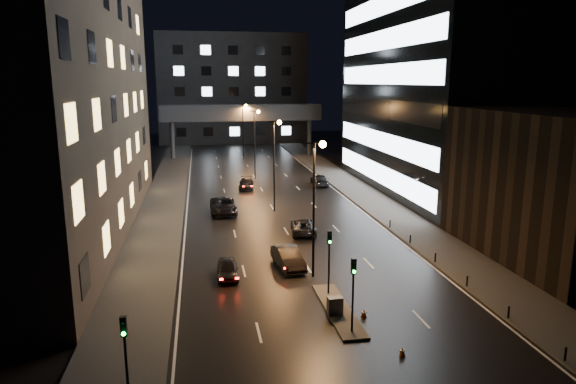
# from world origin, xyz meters

# --- Properties ---
(ground) EXTENTS (160.00, 160.00, 0.00)m
(ground) POSITION_xyz_m (0.00, 40.00, 0.00)
(ground) COLOR black
(ground) RESTS_ON ground
(sidewalk_left) EXTENTS (5.00, 110.00, 0.15)m
(sidewalk_left) POSITION_xyz_m (-12.50, 35.00, 0.07)
(sidewalk_left) COLOR #383533
(sidewalk_left) RESTS_ON ground
(sidewalk_right) EXTENTS (5.00, 110.00, 0.15)m
(sidewalk_right) POSITION_xyz_m (12.50, 35.00, 0.07)
(sidewalk_right) COLOR #383533
(sidewalk_right) RESTS_ON ground
(building_left) EXTENTS (15.00, 48.00, 40.00)m
(building_left) POSITION_xyz_m (-22.50, 24.00, 20.00)
(building_left) COLOR #2D2319
(building_left) RESTS_ON ground
(building_right_low) EXTENTS (10.00, 18.00, 12.00)m
(building_right_low) POSITION_xyz_m (20.00, 9.00, 6.00)
(building_right_low) COLOR black
(building_right_low) RESTS_ON ground
(building_right_glass) EXTENTS (20.00, 36.00, 45.00)m
(building_right_glass) POSITION_xyz_m (25.00, 36.00, 22.50)
(building_right_glass) COLOR black
(building_right_glass) RESTS_ON ground
(building_far) EXTENTS (34.00, 14.00, 25.00)m
(building_far) POSITION_xyz_m (0.00, 98.00, 12.50)
(building_far) COLOR #333335
(building_far) RESTS_ON ground
(skybridge) EXTENTS (30.00, 3.00, 10.00)m
(skybridge) POSITION_xyz_m (0.00, 70.00, 8.34)
(skybridge) COLOR #333335
(skybridge) RESTS_ON ground
(median_island) EXTENTS (1.60, 8.00, 0.15)m
(median_island) POSITION_xyz_m (0.30, 2.00, 0.07)
(median_island) COLOR #383533
(median_island) RESTS_ON ground
(traffic_signal_near) EXTENTS (0.28, 0.34, 4.40)m
(traffic_signal_near) POSITION_xyz_m (0.30, 4.49, 3.09)
(traffic_signal_near) COLOR black
(traffic_signal_near) RESTS_ON median_island
(traffic_signal_far) EXTENTS (0.28, 0.34, 4.40)m
(traffic_signal_far) POSITION_xyz_m (0.30, -1.01, 3.09)
(traffic_signal_far) COLOR black
(traffic_signal_far) RESTS_ON median_island
(traffic_signal_corner) EXTENTS (0.28, 0.34, 4.40)m
(traffic_signal_corner) POSITION_xyz_m (-11.50, -6.01, 2.94)
(traffic_signal_corner) COLOR black
(traffic_signal_corner) RESTS_ON ground
(bollard_row) EXTENTS (0.12, 25.12, 0.90)m
(bollard_row) POSITION_xyz_m (10.20, 6.50, 0.45)
(bollard_row) COLOR black
(bollard_row) RESTS_ON ground
(streetlight_near) EXTENTS (1.45, 0.50, 10.15)m
(streetlight_near) POSITION_xyz_m (0.16, 8.00, 6.50)
(streetlight_near) COLOR black
(streetlight_near) RESTS_ON ground
(streetlight_mid_a) EXTENTS (1.45, 0.50, 10.15)m
(streetlight_mid_a) POSITION_xyz_m (0.16, 28.00, 6.50)
(streetlight_mid_a) COLOR black
(streetlight_mid_a) RESTS_ON ground
(streetlight_mid_b) EXTENTS (1.45, 0.50, 10.15)m
(streetlight_mid_b) POSITION_xyz_m (0.16, 48.00, 6.50)
(streetlight_mid_b) COLOR black
(streetlight_mid_b) RESTS_ON ground
(streetlight_far) EXTENTS (1.45, 0.50, 10.15)m
(streetlight_far) POSITION_xyz_m (0.16, 68.00, 6.50)
(streetlight_far) COLOR black
(streetlight_far) RESTS_ON ground
(car_away_a) EXTENTS (1.64, 3.89, 1.31)m
(car_away_a) POSITION_xyz_m (-6.29, 8.90, 0.66)
(car_away_a) COLOR black
(car_away_a) RESTS_ON ground
(car_away_b) EXTENTS (2.23, 4.94, 1.57)m
(car_away_b) POSITION_xyz_m (-1.50, 10.26, 0.79)
(car_away_b) COLOR black
(car_away_b) RESTS_ON ground
(car_away_c) EXTENTS (2.90, 6.01, 1.65)m
(car_away_c) POSITION_xyz_m (-5.67, 28.08, 0.82)
(car_away_c) COLOR black
(car_away_c) RESTS_ON ground
(car_away_d) EXTENTS (2.53, 4.93, 1.37)m
(car_away_d) POSITION_xyz_m (-1.97, 40.97, 0.68)
(car_away_d) COLOR black
(car_away_d) RESTS_ON ground
(car_toward_a) EXTENTS (2.83, 5.11, 1.35)m
(car_toward_a) POSITION_xyz_m (1.51, 19.13, 0.68)
(car_toward_a) COLOR black
(car_toward_a) RESTS_ON ground
(car_toward_b) EXTENTS (2.56, 5.35, 1.50)m
(car_toward_b) POSITION_xyz_m (8.34, 41.31, 0.75)
(car_toward_b) COLOR black
(car_toward_b) RESTS_ON ground
(utility_cabinet) EXTENTS (0.94, 0.59, 1.10)m
(utility_cabinet) POSITION_xyz_m (-0.10, 1.31, 0.70)
(utility_cabinet) COLOR #474749
(utility_cabinet) RESTS_ON median_island
(cone_a) EXTENTS (0.42, 0.42, 0.48)m
(cone_a) POSITION_xyz_m (2.21, -3.87, 0.24)
(cone_a) COLOR orange
(cone_a) RESTS_ON ground
(cone_b) EXTENTS (0.51, 0.51, 0.53)m
(cone_b) POSITION_xyz_m (1.62, 0.85, 0.27)
(cone_b) COLOR #FF3E0D
(cone_b) RESTS_ON ground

